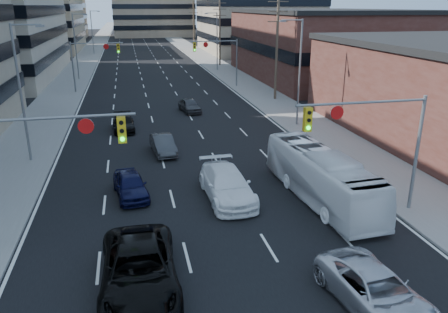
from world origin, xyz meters
TOP-DOWN VIEW (x-y plane):
  - road_surface at (0.00, 130.00)m, footprint 18.00×300.00m
  - sidewalk_left at (-11.50, 130.00)m, footprint 5.00×300.00m
  - sidewalk_right at (11.50, 130.00)m, footprint 5.00×300.00m
  - office_left_far at (-24.00, 100.00)m, footprint 20.00×30.00m
  - storefront_right_mid at (24.00, 50.00)m, footprint 20.00×30.00m
  - office_right_far at (25.00, 88.00)m, footprint 22.00×28.00m
  - bg_block_left at (-28.00, 140.00)m, footprint 24.00×24.00m
  - bg_block_right at (32.00, 130.00)m, footprint 22.00×22.00m
  - signal_near_left at (-7.45, 8.00)m, footprint 6.59×0.33m
  - signal_near_right at (7.45, 8.00)m, footprint 6.59×0.33m
  - signal_far_left at (-7.68, 45.00)m, footprint 6.09×0.33m
  - signal_far_right at (7.68, 45.00)m, footprint 6.09×0.33m
  - utility_pole_block at (12.20, 36.00)m, footprint 2.20×0.28m
  - utility_pole_midblock at (12.20, 66.00)m, footprint 2.20×0.28m
  - utility_pole_distant at (12.20, 96.00)m, footprint 2.20×0.28m
  - streetlight_left_near at (-10.34, 20.00)m, footprint 2.03×0.22m
  - streetlight_left_mid at (-10.34, 55.00)m, footprint 2.03×0.22m
  - streetlight_left_far at (-10.34, 90.00)m, footprint 2.03×0.22m
  - streetlight_right_near at (10.34, 25.00)m, footprint 2.03×0.22m
  - streetlight_right_far at (10.34, 60.00)m, footprint 2.03×0.22m
  - black_pickup at (-3.79, 4.24)m, footprint 2.83×6.04m
  - white_van at (1.14, 11.41)m, footprint 2.48×5.74m
  - silver_suv at (4.15, 1.35)m, footprint 2.94×5.33m
  - transit_bus at (6.04, 10.23)m, footprint 2.96×9.95m
  - sedan_blue at (-3.98, 12.85)m, footprint 2.15×4.19m
  - sedan_grey_center at (-1.60, 19.93)m, footprint 1.77×4.09m
  - sedan_black_far at (-4.34, 26.73)m, footprint 1.92×4.35m
  - sedan_grey_right at (2.06, 32.26)m, footprint 2.12×4.13m

SIDE VIEW (x-z plane):
  - road_surface at x=0.00m, z-range 0.00..0.02m
  - sidewalk_left at x=-11.50m, z-range 0.00..0.15m
  - sidewalk_right at x=11.50m, z-range 0.00..0.15m
  - sedan_black_far at x=-4.34m, z-range 0.00..1.24m
  - sedan_grey_center at x=-1.60m, z-range 0.00..1.31m
  - sedan_grey_right at x=2.06m, z-range 0.00..1.34m
  - sedan_blue at x=-3.98m, z-range 0.00..1.36m
  - silver_suv at x=4.15m, z-range 0.00..1.41m
  - white_van at x=1.14m, z-range 0.00..1.65m
  - black_pickup at x=-3.79m, z-range 0.00..1.67m
  - transit_bus at x=6.04m, z-range 0.00..2.74m
  - signal_far_left at x=-7.68m, z-range 1.30..7.30m
  - signal_far_right at x=7.68m, z-range 1.30..7.30m
  - signal_near_left at x=-7.45m, z-range 1.33..7.33m
  - signal_near_right at x=7.45m, z-range 1.33..7.33m
  - storefront_right_mid at x=24.00m, z-range 0.00..9.00m
  - streetlight_left_near at x=-10.34m, z-range 0.55..9.55m
  - streetlight_left_mid at x=-10.34m, z-range 0.55..9.55m
  - streetlight_left_far at x=-10.34m, z-range 0.55..9.55m
  - streetlight_right_near at x=10.34m, z-range 0.55..9.55m
  - streetlight_right_far at x=10.34m, z-range 0.55..9.55m
  - utility_pole_block at x=12.20m, z-range 0.28..11.28m
  - utility_pole_midblock at x=12.20m, z-range 0.28..11.28m
  - utility_pole_distant at x=12.20m, z-range 0.28..11.28m
  - bg_block_right at x=32.00m, z-range 0.00..12.00m
  - office_right_far at x=25.00m, z-range 0.00..14.00m
  - office_left_far at x=-24.00m, z-range 0.00..16.00m
  - bg_block_left at x=-28.00m, z-range 0.00..20.00m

